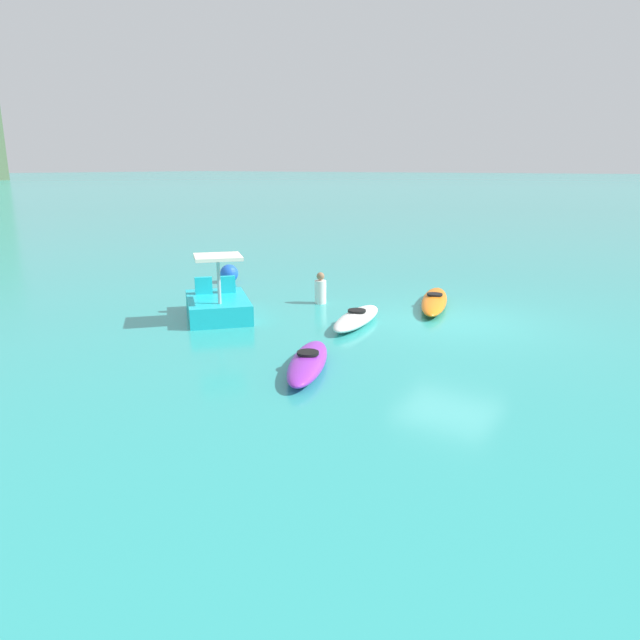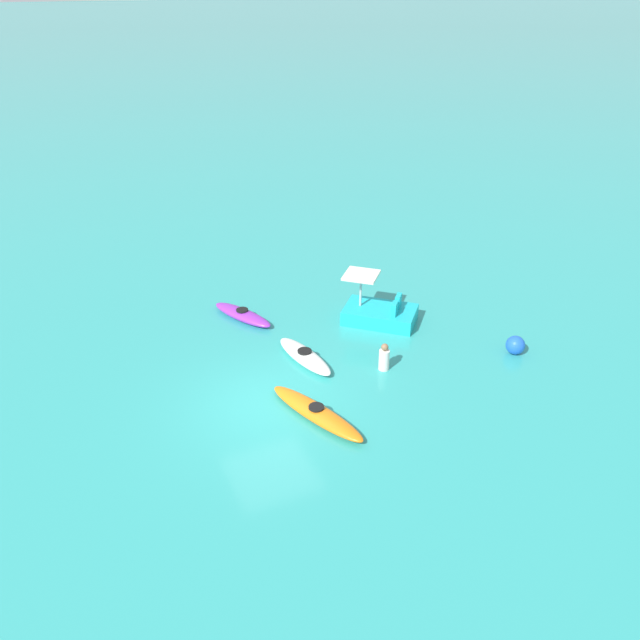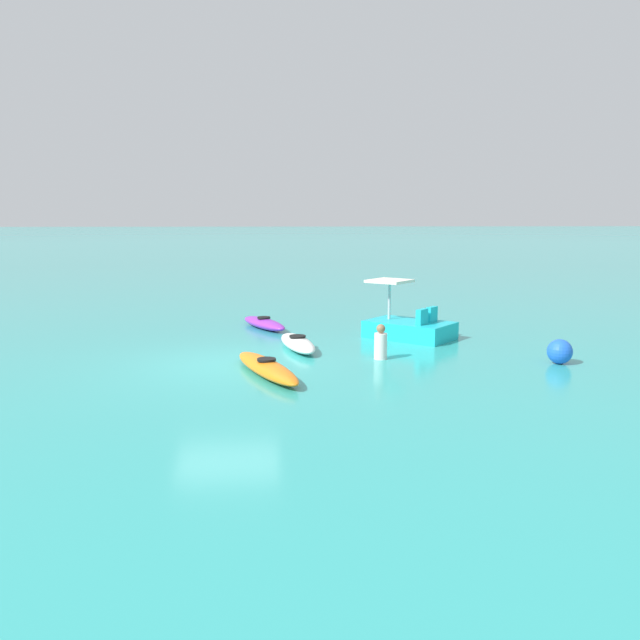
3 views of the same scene
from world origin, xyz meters
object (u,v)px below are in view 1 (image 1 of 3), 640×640
object	(u,v)px
kayak_white	(357,318)
kayak_purple	(308,362)
kayak_orange	(434,301)
buoy_blue	(229,273)
pedal_boat_cyan	(218,304)
person_near_shore	(320,290)

from	to	relation	value
kayak_white	kayak_purple	size ratio (longest dim) A/B	1.01
kayak_orange	buoy_blue	distance (m)	7.04
kayak_purple	pedal_boat_cyan	bearing A→B (deg)	63.39
kayak_orange	pedal_boat_cyan	world-z (taller)	pedal_boat_cyan
kayak_purple	buoy_blue	xyz separation A→B (m)	(5.73, 7.04, 0.14)
kayak_purple	buoy_blue	bearing A→B (deg)	50.86
pedal_boat_cyan	buoy_blue	bearing A→B (deg)	38.04
kayak_purple	pedal_boat_cyan	world-z (taller)	pedal_boat_cyan
kayak_white	kayak_orange	bearing A→B (deg)	-17.16
pedal_boat_cyan	buoy_blue	xyz separation A→B (m)	(3.62, 2.83, -0.04)
buoy_blue	person_near_shore	world-z (taller)	person_near_shore
buoy_blue	kayak_white	bearing A→B (deg)	-110.81
kayak_orange	person_near_shore	bearing A→B (deg)	115.37
kayak_white	buoy_blue	distance (m)	6.60
kayak_white	pedal_boat_cyan	xyz separation A→B (m)	(-1.28, 3.34, 0.17)
kayak_purple	person_near_shore	distance (m)	5.60
kayak_purple	kayak_orange	bearing A→B (deg)	0.15
kayak_orange	kayak_purple	size ratio (longest dim) A/B	1.29
kayak_white	kayak_purple	xyz separation A→B (m)	(-3.39, -0.87, -0.00)
kayak_purple	buoy_blue	size ratio (longest dim) A/B	4.43
kayak_purple	buoy_blue	world-z (taller)	buoy_blue
kayak_purple	person_near_shore	world-z (taller)	person_near_shore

